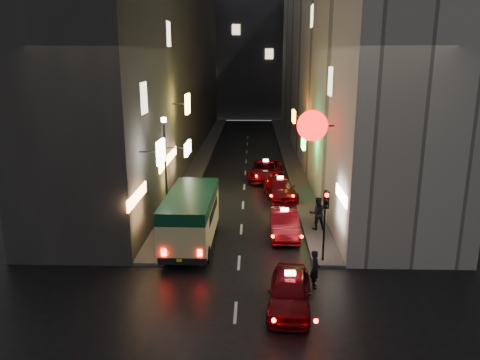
# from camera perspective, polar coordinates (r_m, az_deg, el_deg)

# --- Properties ---
(building_left) EXTENTS (7.48, 52.29, 18.00)m
(building_left) POSITION_cam_1_polar(r_m,az_deg,el_deg) (46.90, -9.28, 13.92)
(building_left) COLOR #363331
(building_left) RESTS_ON ground
(building_right) EXTENTS (8.01, 52.00, 18.00)m
(building_right) POSITION_cam_1_polar(r_m,az_deg,el_deg) (46.68, 11.01, 13.85)
(building_right) COLOR #B2ADA3
(building_right) RESTS_ON ground
(building_far) EXTENTS (30.00, 10.00, 22.00)m
(building_far) POSITION_cam_1_polar(r_m,az_deg,el_deg) (78.12, 1.18, 15.83)
(building_far) COLOR #343439
(building_far) RESTS_ON ground
(sidewalk_left) EXTENTS (1.50, 52.00, 0.15)m
(sidewalk_left) POSITION_cam_1_polar(r_m,az_deg,el_deg) (47.31, -4.36, 3.19)
(sidewalk_left) COLOR #4E4B48
(sidewalk_left) RESTS_ON ground
(sidewalk_right) EXTENTS (1.50, 52.00, 0.15)m
(sidewalk_right) POSITION_cam_1_polar(r_m,az_deg,el_deg) (47.20, 5.98, 3.12)
(sidewalk_right) COLOR #4E4B48
(sidewalk_right) RESTS_ON ground
(minibus) EXTENTS (2.40, 6.59, 2.83)m
(minibus) POSITION_cam_1_polar(r_m,az_deg,el_deg) (24.18, -6.02, -4.01)
(minibus) COLOR #D6D385
(minibus) RESTS_ON ground
(taxi_near) EXTENTS (2.61, 5.28, 1.79)m
(taxi_near) POSITION_cam_1_polar(r_m,az_deg,el_deg) (18.75, 6.08, -13.05)
(taxi_near) COLOR #64050C
(taxi_near) RESTS_ON ground
(taxi_second) EXTENTS (2.10, 5.12, 1.80)m
(taxi_second) POSITION_cam_1_polar(r_m,az_deg,el_deg) (25.84, 5.42, -5.03)
(taxi_second) COLOR #64050C
(taxi_second) RESTS_ON ground
(taxi_third) EXTENTS (2.68, 5.27, 1.78)m
(taxi_third) POSITION_cam_1_polar(r_m,az_deg,el_deg) (32.63, 4.92, -0.81)
(taxi_third) COLOR #64050C
(taxi_third) RESTS_ON ground
(taxi_far) EXTENTS (2.93, 5.61, 1.87)m
(taxi_far) POSITION_cam_1_polar(r_m,az_deg,el_deg) (37.55, 3.15, 1.37)
(taxi_far) COLOR #64050C
(taxi_far) RESTS_ON ground
(pedestrian_crossing) EXTENTS (0.40, 0.63, 1.89)m
(pedestrian_crossing) POSITION_cam_1_polar(r_m,az_deg,el_deg) (20.36, 9.14, -10.38)
(pedestrian_crossing) COLOR black
(pedestrian_crossing) RESTS_ON ground
(pedestrian_sidewalk) EXTENTS (0.85, 0.60, 2.11)m
(pedestrian_sidewalk) POSITION_cam_1_polar(r_m,az_deg,el_deg) (26.49, 9.40, -3.76)
(pedestrian_sidewalk) COLOR black
(pedestrian_sidewalk) RESTS_ON sidewalk_right
(traffic_light) EXTENTS (0.26, 0.43, 3.50)m
(traffic_light) POSITION_cam_1_polar(r_m,az_deg,el_deg) (21.94, 10.38, -3.67)
(traffic_light) COLOR black
(traffic_light) RESTS_ON sidewalk_right
(lamp_post) EXTENTS (0.28, 0.28, 6.22)m
(lamp_post) POSITION_cam_1_polar(r_m,az_deg,el_deg) (26.21, -9.06, 1.77)
(lamp_post) COLOR black
(lamp_post) RESTS_ON sidewalk_left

